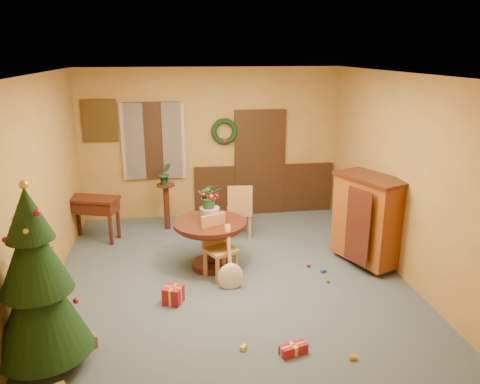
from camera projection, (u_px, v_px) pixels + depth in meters
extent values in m
plane|color=#394853|center=(229.00, 276.00, 6.88)|extent=(5.50, 5.50, 0.00)
plane|color=silver|center=(228.00, 74.00, 6.04)|extent=(5.50, 5.50, 0.00)
plane|color=olive|center=(211.00, 144.00, 9.07)|extent=(5.00, 0.00, 5.00)
plane|color=olive|center=(269.00, 270.00, 3.86)|extent=(5.00, 0.00, 5.00)
plane|color=olive|center=(39.00, 189.00, 6.12)|extent=(0.00, 5.50, 5.50)
plane|color=olive|center=(399.00, 175.00, 6.81)|extent=(0.00, 5.50, 5.50)
cube|color=black|center=(264.00, 189.00, 9.45)|extent=(2.80, 0.06, 1.00)
cube|color=black|center=(260.00, 163.00, 9.27)|extent=(1.00, 0.08, 2.10)
cube|color=white|center=(259.00, 165.00, 9.31)|extent=(0.80, 0.03, 1.90)
cube|color=black|center=(153.00, 141.00, 8.84)|extent=(1.05, 0.08, 1.45)
cube|color=white|center=(154.00, 140.00, 8.87)|extent=(0.88, 0.03, 1.25)
cube|color=white|center=(133.00, 142.00, 8.74)|extent=(0.42, 0.02, 1.45)
cube|color=white|center=(174.00, 141.00, 8.84)|extent=(0.42, 0.02, 1.45)
torus|color=black|center=(224.00, 131.00, 8.95)|extent=(0.51, 0.11, 0.51)
cube|color=#4C3819|center=(100.00, 121.00, 8.60)|extent=(0.62, 0.05, 0.78)
cube|color=gray|center=(100.00, 120.00, 8.63)|extent=(0.48, 0.02, 0.62)
cylinder|color=black|center=(210.00, 223.00, 6.96)|extent=(1.09, 1.09, 0.06)
cylinder|color=black|center=(210.00, 227.00, 6.98)|extent=(0.97, 0.97, 0.04)
cylinder|color=black|center=(210.00, 245.00, 7.06)|extent=(0.18, 0.18, 0.60)
cylinder|color=black|center=(211.00, 264.00, 7.16)|extent=(0.58, 0.58, 0.10)
cylinder|color=slate|center=(210.00, 215.00, 6.92)|extent=(0.30, 0.30, 0.22)
imported|color=#1E4C23|center=(209.00, 196.00, 6.83)|extent=(0.34, 0.29, 0.38)
cube|color=#9A693D|center=(220.00, 250.00, 6.74)|extent=(0.54, 0.54, 0.05)
cube|color=#9A693D|center=(213.00, 230.00, 6.81)|extent=(0.37, 0.22, 0.48)
cube|color=#9A693D|center=(224.00, 258.00, 7.02)|extent=(0.06, 0.06, 0.41)
cube|color=#9A693D|center=(205.00, 263.00, 6.84)|extent=(0.06, 0.06, 0.41)
cube|color=#9A693D|center=(236.00, 265.00, 6.77)|extent=(0.06, 0.06, 0.41)
cube|color=#9A693D|center=(217.00, 271.00, 6.59)|extent=(0.06, 0.06, 0.41)
cube|color=#9A693D|center=(239.00, 212.00, 8.27)|extent=(0.46, 0.46, 0.05)
cube|color=#9A693D|center=(240.00, 200.00, 8.01)|extent=(0.43, 0.08, 0.51)
cube|color=#9A693D|center=(230.00, 228.00, 8.17)|extent=(0.05, 0.05, 0.43)
cube|color=#9A693D|center=(250.00, 227.00, 8.19)|extent=(0.05, 0.05, 0.43)
cube|color=#9A693D|center=(229.00, 221.00, 8.49)|extent=(0.05, 0.05, 0.43)
cube|color=#9A693D|center=(248.00, 221.00, 8.51)|extent=(0.05, 0.05, 0.43)
cylinder|color=black|center=(167.00, 207.00, 8.61)|extent=(0.10, 0.10, 0.83)
cylinder|color=black|center=(166.00, 185.00, 8.49)|extent=(0.33, 0.33, 0.03)
imported|color=#19471E|center=(165.00, 173.00, 8.42)|extent=(0.27, 0.24, 0.41)
cylinder|color=#382111|center=(47.00, 355.00, 4.94)|extent=(0.13, 0.13, 0.21)
cone|color=black|center=(40.00, 300.00, 4.75)|extent=(0.98, 0.98, 1.16)
cone|color=black|center=(33.00, 252.00, 4.59)|extent=(0.71, 0.71, 0.85)
cone|color=black|center=(27.00, 213.00, 4.47)|extent=(0.46, 0.46, 0.54)
sphere|color=yellow|center=(23.00, 185.00, 4.39)|extent=(0.09, 0.09, 0.09)
cube|color=black|center=(92.00, 199.00, 7.99)|extent=(0.97, 0.68, 0.05)
cube|color=black|center=(93.00, 207.00, 8.03)|extent=(0.90, 0.63, 0.19)
cube|color=black|center=(72.00, 222.00, 8.05)|extent=(0.14, 0.31, 0.72)
cube|color=black|center=(116.00, 219.00, 8.16)|extent=(0.14, 0.31, 0.72)
cube|color=#60240B|center=(368.00, 220.00, 7.10)|extent=(0.87, 1.15, 1.28)
cube|color=black|center=(372.00, 178.00, 6.91)|extent=(0.96, 1.23, 0.05)
cylinder|color=black|center=(376.00, 273.00, 6.89)|extent=(0.07, 0.07, 0.09)
cylinder|color=black|center=(354.00, 249.00, 7.71)|extent=(0.07, 0.07, 0.09)
cube|color=maroon|center=(173.00, 295.00, 6.13)|extent=(0.30, 0.30, 0.23)
cube|color=gold|center=(173.00, 295.00, 6.13)|extent=(0.23, 0.12, 0.23)
cube|color=gold|center=(173.00, 295.00, 6.13)|extent=(0.12, 0.23, 0.23)
cube|color=brown|center=(83.00, 342.00, 5.21)|extent=(0.32, 0.29, 0.14)
cube|color=gold|center=(83.00, 342.00, 5.21)|extent=(0.25, 0.15, 0.15)
cube|color=gold|center=(83.00, 342.00, 5.21)|extent=(0.12, 0.18, 0.15)
cube|color=maroon|center=(293.00, 349.00, 5.12)|extent=(0.33, 0.21, 0.11)
cube|color=gold|center=(293.00, 349.00, 5.12)|extent=(0.31, 0.11, 0.11)
cube|color=gold|center=(293.00, 349.00, 5.12)|extent=(0.08, 0.14, 0.11)
cube|color=#24489C|center=(323.00, 271.00, 6.99)|extent=(0.09, 0.08, 0.05)
sphere|color=green|center=(328.00, 281.00, 6.69)|extent=(0.06, 0.06, 0.06)
cube|color=gold|center=(243.00, 348.00, 5.19)|extent=(0.09, 0.09, 0.05)
sphere|color=#B60C1E|center=(309.00, 265.00, 7.17)|extent=(0.06, 0.06, 0.06)
cube|color=yellow|center=(353.00, 358.00, 5.03)|extent=(0.08, 0.05, 0.05)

